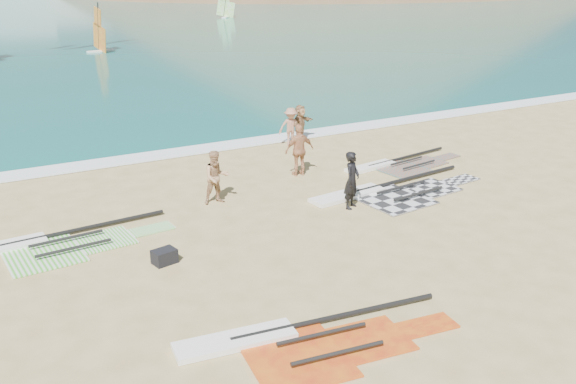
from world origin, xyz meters
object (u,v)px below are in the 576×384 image
rig_grey (388,192)px  rig_green (48,245)px  rig_orange (397,165)px  beachgoer_back (299,150)px  rig_red (299,342)px  beachgoer_mid (291,127)px  gear_bag_near (164,257)px  beachgoer_left (216,177)px  beachgoer_right (300,123)px  person_wetsuit (352,180)px

rig_grey → rig_green: 10.32m
rig_orange → beachgoer_back: (-3.60, 0.87, 0.85)m
rig_red → beachgoer_mid: beachgoer_mid is taller
gear_bag_near → rig_green: bearing=135.1°
gear_bag_near → beachgoer_left: 4.32m
beachgoer_left → beachgoer_right: (5.73, 4.90, -0.06)m
rig_green → beachgoer_right: (10.88, 5.78, 0.72)m
beachgoer_mid → beachgoer_back: 3.82m
beachgoer_left → gear_bag_near: bearing=-125.9°
person_wetsuit → gear_bag_near: bearing=153.8°
rig_green → beachgoer_left: bearing=5.2°
gear_bag_near → beachgoer_right: 11.79m
person_wetsuit → rig_grey: bearing=-20.8°
rig_green → gear_bag_near: size_ratio=10.23×
rig_green → beachgoer_mid: 11.70m
rig_grey → rig_orange: bearing=40.2°
beachgoer_mid → rig_green: bearing=-136.2°
person_wetsuit → beachgoer_mid: bearing=41.1°
rig_red → beachgoer_right: size_ratio=3.73×
rig_green → beachgoer_back: bearing=8.7°
beachgoer_left → beachgoer_back: (3.57, 1.16, 0.07)m
beachgoer_mid → rig_orange: bearing=-49.4°
rig_red → gear_bag_near: (-1.17, 4.68, 0.13)m
person_wetsuit → beachgoer_back: bearing=52.5°
gear_bag_near → beachgoer_mid: size_ratio=0.37×
rig_green → beachgoer_back: 8.99m
rig_green → beachgoer_left: 5.28m
beachgoer_left → rig_green: bearing=-165.9°
person_wetsuit → rig_red: bearing=-166.6°
gear_bag_near → beachgoer_mid: (7.90, 7.89, 0.59)m
rig_orange → person_wetsuit: size_ratio=2.81×
beachgoer_right → rig_grey: bearing=-126.8°
rig_grey → rig_red: bearing=-144.4°
gear_bag_near → person_wetsuit: size_ratio=0.32×
beachgoer_back → beachgoer_right: size_ratio=1.17×
rig_green → rig_red: size_ratio=1.00×
rig_orange → gear_bag_near: 10.54m
rig_orange → person_wetsuit: 4.64m
beachgoer_left → person_wetsuit: bearing=-29.6°
beachgoer_mid → beachgoer_right: 0.65m
rig_red → beachgoer_mid: (6.73, 12.57, 0.72)m
rig_orange → beachgoer_right: 4.88m
gear_bag_near → beachgoer_left: beachgoer_left is taller
beachgoer_mid → beachgoer_right: size_ratio=1.00×
beachgoer_left → beachgoer_mid: beachgoer_left is taller
beachgoer_left → beachgoer_right: beachgoer_left is taller
rig_red → gear_bag_near: bearing=110.3°
rig_green → beachgoer_right: beachgoer_right is taller
rig_orange → beachgoer_mid: 4.85m
beachgoer_back → rig_red: bearing=63.9°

